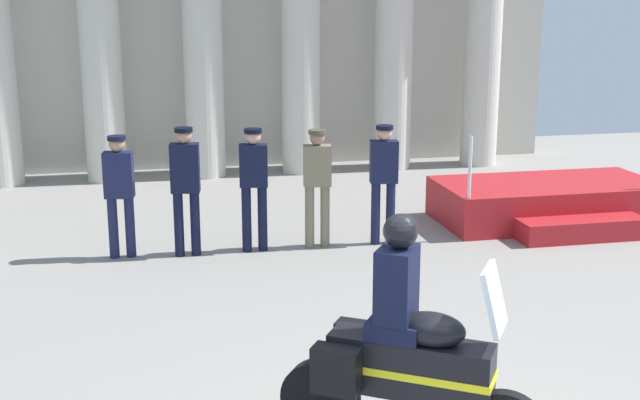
{
  "coord_description": "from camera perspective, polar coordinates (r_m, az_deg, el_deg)",
  "views": [
    {
      "loc": [
        -2.01,
        -4.85,
        3.44
      ],
      "look_at": [
        -0.21,
        3.5,
        1.35
      ],
      "focal_mm": 47.16,
      "sensor_mm": 36.0,
      "label": 1
    }
  ],
  "objects": [
    {
      "name": "reviewing_stand",
      "position": [
        13.53,
        15.32,
        -0.21
      ],
      "size": [
        3.41,
        2.18,
        1.52
      ],
      "color": "#B21E23",
      "rests_on": "ground_plane"
    },
    {
      "name": "officer_in_row_0",
      "position": [
        11.43,
        -13.46,
        0.89
      ],
      "size": [
        0.41,
        0.27,
        1.66
      ],
      "rotation": [
        0.0,
        0.0,
        2.99
      ],
      "color": "#191E42",
      "rests_on": "ground_plane"
    },
    {
      "name": "officer_in_row_1",
      "position": [
        11.32,
        -9.12,
        1.28
      ],
      "size": [
        0.41,
        0.27,
        1.75
      ],
      "rotation": [
        0.0,
        0.0,
        2.99
      ],
      "color": "black",
      "rests_on": "ground_plane"
    },
    {
      "name": "officer_in_row_2",
      "position": [
        11.43,
        -4.51,
        1.4
      ],
      "size": [
        0.41,
        0.27,
        1.7
      ],
      "rotation": [
        0.0,
        0.0,
        2.99
      ],
      "color": "black",
      "rests_on": "ground_plane"
    },
    {
      "name": "officer_in_row_3",
      "position": [
        11.59,
        -0.19,
        1.48
      ],
      "size": [
        0.41,
        0.27,
        1.66
      ],
      "rotation": [
        0.0,
        0.0,
        2.99
      ],
      "color": "#7A7056",
      "rests_on": "ground_plane"
    },
    {
      "name": "officer_in_row_4",
      "position": [
        11.77,
        4.35,
        1.74
      ],
      "size": [
        0.41,
        0.27,
        1.7
      ],
      "rotation": [
        0.0,
        0.0,
        2.99
      ],
      "color": "#141938",
      "rests_on": "ground_plane"
    },
    {
      "name": "motorcycle_with_rider",
      "position": [
        6.47,
        5.54,
        -10.48
      ],
      "size": [
        1.82,
        1.28,
        1.9
      ],
      "rotation": [
        0.0,
        0.0,
        -0.58
      ],
      "color": "black",
      "rests_on": "ground_plane"
    }
  ]
}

